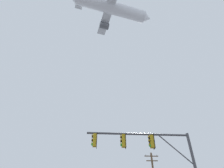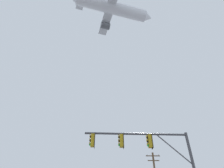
% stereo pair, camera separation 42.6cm
% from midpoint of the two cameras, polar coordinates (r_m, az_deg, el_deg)
% --- Properties ---
extents(signal_pole_near, '(7.56, 0.55, 6.42)m').
position_cam_midpoint_polar(signal_pole_near, '(14.04, 12.02, -19.52)').
color(signal_pole_near, '#4C4C51').
rests_on(signal_pole_near, ground).
extents(airplane, '(24.85, 19.19, 6.82)m').
position_cam_midpoint_polar(airplane, '(58.02, 0.24, 22.24)').
color(airplane, white).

